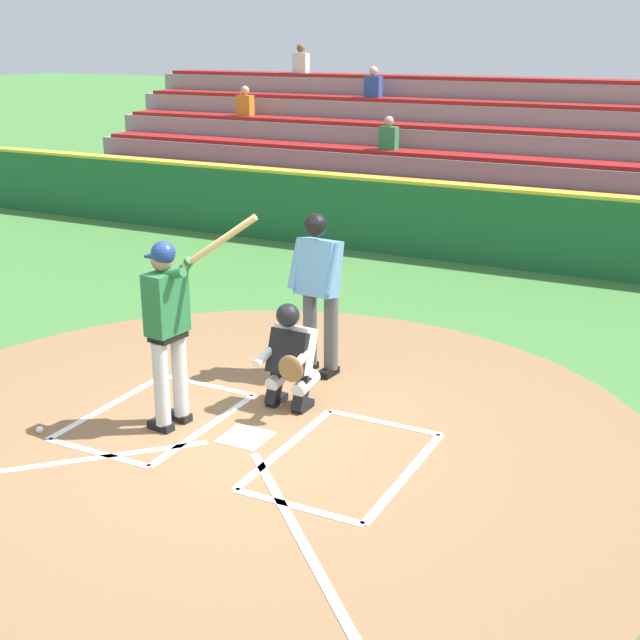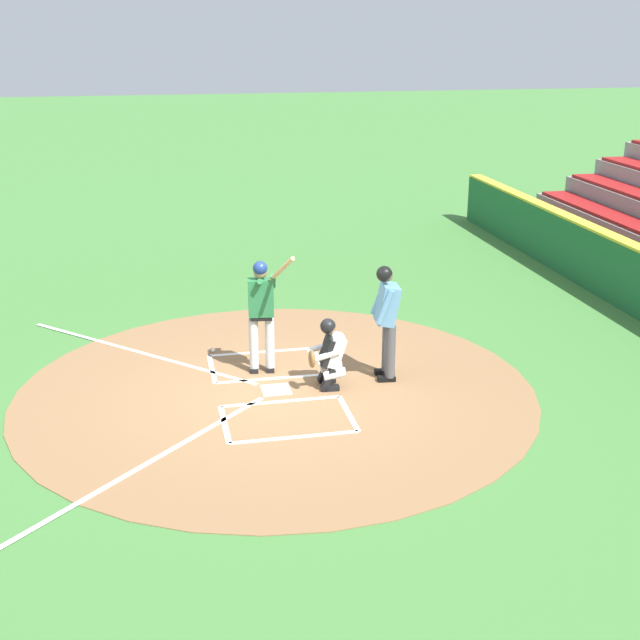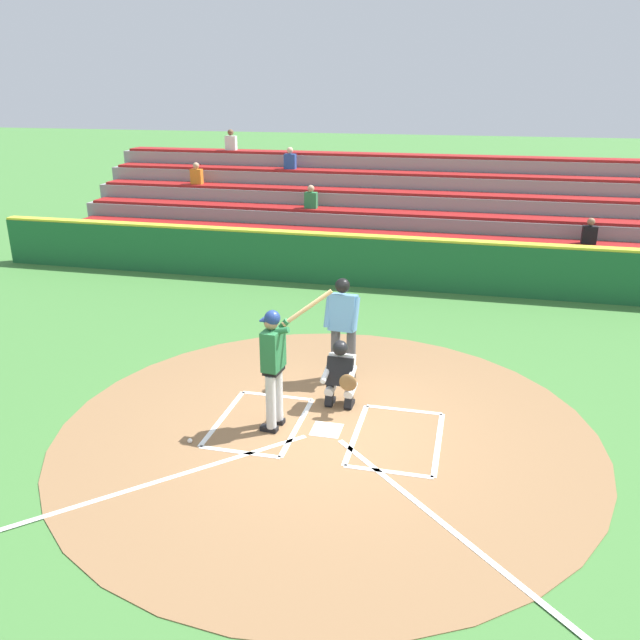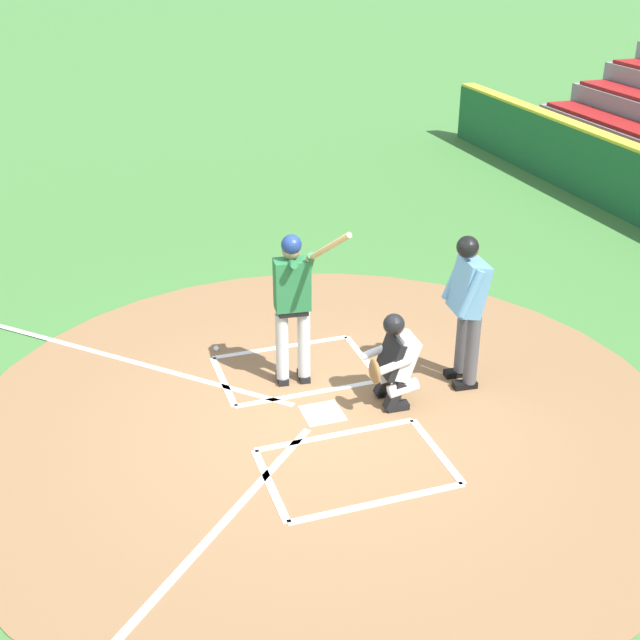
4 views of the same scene
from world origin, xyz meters
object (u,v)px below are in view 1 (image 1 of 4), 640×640
at_px(catcher, 290,354).
at_px(baseball, 40,430).
at_px(batter, 169,321).
at_px(plate_umpire, 318,283).

relative_size(catcher, baseball, 15.27).
xyz_separation_m(batter, baseball, (1.08, 0.72, -1.06)).
distance_m(batter, plate_umpire, 1.99).
height_order(catcher, plate_umpire, plate_umpire).
xyz_separation_m(catcher, plate_umpire, (0.17, -0.96, 0.49)).
bearing_deg(catcher, plate_umpire, -79.82).
height_order(batter, plate_umpire, batter).
xyz_separation_m(batter, plate_umpire, (-0.63, -1.88, -0.02)).
distance_m(catcher, plate_umpire, 1.09).
bearing_deg(baseball, batter, -146.17).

